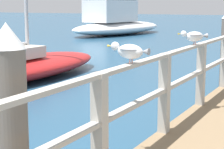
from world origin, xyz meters
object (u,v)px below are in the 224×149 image
seagull_foreground (129,51)px  boat_2 (116,22)px  dock_piling_near (11,142)px  seagull_background (194,36)px  boat_4 (19,65)px

seagull_foreground → boat_2: size_ratio=0.05×
dock_piling_near → seagull_background: size_ratio=5.07×
seagull_foreground → boat_2: 23.44m
seagull_foreground → boat_2: boat_2 is taller
seagull_foreground → dock_piling_near: bearing=167.7°
boat_2 → seagull_foreground: bearing=126.5°
dock_piling_near → seagull_background: (0.37, 3.55, 0.61)m
dock_piling_near → seagull_foreground: size_ratio=3.95×
boat_2 → boat_4: bearing=117.2°
seagull_foreground → boat_2: (-10.96, 20.71, -0.74)m
seagull_foreground → seagull_background: size_ratio=1.28×
seagull_foreground → seagull_background: 2.19m
seagull_foreground → boat_4: boat_4 is taller
seagull_foreground → seagull_background: (0.00, 2.19, 0.00)m
dock_piling_near → seagull_foreground: dock_piling_near is taller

